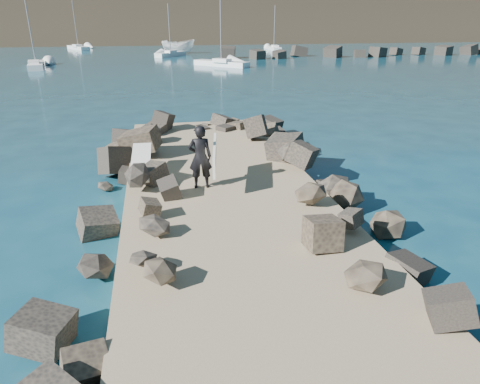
# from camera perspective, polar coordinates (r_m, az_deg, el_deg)

# --- Properties ---
(ground) EXTENTS (800.00, 800.00, 0.00)m
(ground) POSITION_cam_1_polar(r_m,az_deg,el_deg) (12.18, -0.92, -4.81)
(ground) COLOR #0F384C
(ground) RESTS_ON ground
(jetty) EXTENTS (6.00, 26.00, 0.60)m
(jetty) POSITION_cam_1_polar(r_m,az_deg,el_deg) (10.31, 1.09, -8.26)
(jetty) COLOR #8C7759
(jetty) RESTS_ON ground
(riprap_left) EXTENTS (2.60, 22.00, 1.00)m
(riprap_left) POSITION_cam_1_polar(r_m,az_deg,el_deg) (10.51, -15.28, -7.23)
(riprap_left) COLOR black
(riprap_left) RESTS_ON ground
(riprap_right) EXTENTS (2.60, 22.00, 1.00)m
(riprap_right) POSITION_cam_1_polar(r_m,az_deg,el_deg) (11.52, 14.84, -4.48)
(riprap_right) COLOR black
(riprap_right) RESTS_ON ground
(breakwater_secondary) EXTENTS (52.00, 4.00, 1.20)m
(breakwater_secondary) POSITION_cam_1_polar(r_m,az_deg,el_deg) (75.51, 18.99, 17.25)
(breakwater_secondary) COLOR black
(breakwater_secondary) RESTS_ON ground
(surfboard_resting) EXTENTS (0.73, 2.50, 0.08)m
(surfboard_resting) POSITION_cam_1_polar(r_m,az_deg,el_deg) (14.47, -13.04, 3.52)
(surfboard_resting) COLOR white
(surfboard_resting) RESTS_ON riprap_left
(boat_imported) EXTENTS (6.29, 4.30, 2.27)m
(boat_imported) POSITION_cam_1_polar(r_m,az_deg,el_deg) (77.62, -8.25, 18.66)
(boat_imported) COLOR silver
(boat_imported) RESTS_ON ground
(surfer_with_board) EXTENTS (1.05, 2.43, 1.97)m
(surfer_with_board) POSITION_cam_1_polar(r_m,az_deg,el_deg) (13.17, -5.06, 4.71)
(surfer_with_board) COLOR black
(surfer_with_board) RESTS_ON jetty
(sailboat_c) EXTENTS (6.47, 6.52, 9.03)m
(sailboat_c) POSITION_cam_1_polar(r_m,az_deg,el_deg) (55.61, -2.51, 16.76)
(sailboat_c) COLOR white
(sailboat_c) RESTS_ON ground
(sailboat_a) EXTENTS (3.02, 7.60, 8.92)m
(sailboat_a) POSITION_cam_1_polar(r_m,az_deg,el_deg) (58.85, -25.56, 15.02)
(sailboat_a) COLOR white
(sailboat_a) RESTS_ON ground
(sailboat_e) EXTENTS (5.11, 7.71, 9.33)m
(sailboat_e) POSITION_cam_1_polar(r_m,az_deg,el_deg) (92.17, -20.76, 17.56)
(sailboat_e) COLOR white
(sailboat_e) RESTS_ON ground
(sailboat_d) EXTENTS (1.74, 6.63, 7.98)m
(sailboat_d) POSITION_cam_1_polar(r_m,az_deg,el_deg) (85.16, 4.55, 18.57)
(sailboat_d) COLOR white
(sailboat_d) RESTS_ON ground
(sailboat_b) EXTENTS (5.11, 5.89, 7.80)m
(sailboat_b) POSITION_cam_1_polar(r_m,az_deg,el_deg) (71.42, -9.23, 17.69)
(sailboat_b) COLOR white
(sailboat_b) RESTS_ON ground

